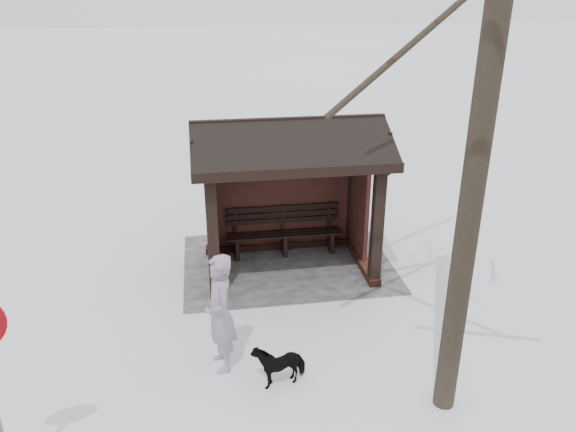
% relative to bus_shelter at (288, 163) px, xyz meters
% --- Properties ---
extents(ground, '(120.00, 120.00, 0.00)m').
position_rel_bus_shelter_xyz_m(ground, '(0.00, 0.16, -2.17)').
color(ground, white).
rests_on(ground, ground).
extents(trampled_patch, '(4.20, 3.20, 0.02)m').
position_rel_bus_shelter_xyz_m(trampled_patch, '(0.00, -0.04, -2.16)').
color(trampled_patch, gray).
rests_on(trampled_patch, ground).
extents(bus_shelter, '(3.60, 2.40, 3.09)m').
position_rel_bus_shelter_xyz_m(bus_shelter, '(0.00, 0.00, 0.00)').
color(bus_shelter, '#381A14').
rests_on(bus_shelter, ground).
extents(pedestrian, '(0.56, 0.75, 1.86)m').
position_rel_bus_shelter_xyz_m(pedestrian, '(1.48, 3.06, -1.24)').
color(pedestrian, '#9689A0').
rests_on(pedestrian, ground).
extents(dog, '(0.82, 0.52, 0.64)m').
position_rel_bus_shelter_xyz_m(dog, '(0.68, 3.54, -1.85)').
color(dog, black).
rests_on(dog, ground).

